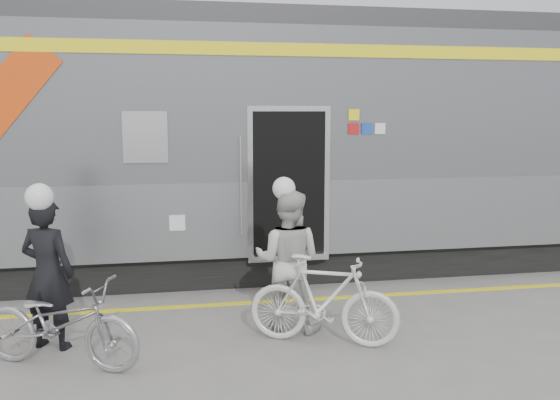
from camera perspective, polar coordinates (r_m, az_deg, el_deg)
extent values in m
plane|color=slate|center=(6.27, 0.85, -15.93)|extent=(90.00, 90.00, 0.00)
cube|color=black|center=(10.09, -13.25, -5.16)|extent=(24.00, 2.70, 0.50)
cube|color=#9EA0A5|center=(9.94, -13.41, -0.67)|extent=(24.00, 3.00, 1.10)
cube|color=slate|center=(9.82, -13.75, 8.88)|extent=(24.00, 3.00, 2.20)
cube|color=#38383A|center=(9.91, -14.01, 16.12)|extent=(24.00, 2.64, 0.30)
cube|color=yellow|center=(8.35, -14.53, 14.12)|extent=(24.00, 0.02, 0.18)
cube|color=black|center=(8.31, -12.84, 5.91)|extent=(0.55, 0.02, 0.65)
cube|color=black|center=(8.72, 0.61, 1.63)|extent=(1.05, 0.45, 2.10)
cube|color=silver|center=(8.52, 0.88, 1.46)|extent=(1.20, 0.02, 2.25)
cylinder|color=silver|center=(8.39, -3.79, 1.33)|extent=(0.04, 0.04, 1.40)
cube|color=silver|center=(8.67, 0.92, -5.34)|extent=(1.05, 0.25, 0.06)
cube|color=yellow|center=(8.69, 7.12, 8.14)|extent=(0.16, 0.01, 0.16)
cube|color=red|center=(8.69, 7.10, 6.83)|extent=(0.16, 0.01, 0.16)
cube|color=#1B43B0|center=(8.75, 8.36, 6.81)|extent=(0.16, 0.01, 0.16)
cube|color=silver|center=(8.82, 9.60, 6.80)|extent=(0.16, 0.01, 0.16)
cube|color=silver|center=(8.43, -9.86, -2.18)|extent=(0.22, 0.01, 0.22)
cube|color=yellow|center=(8.25, -2.10, -9.80)|extent=(24.00, 0.12, 0.01)
imported|color=black|center=(6.99, -21.45, -6.61)|extent=(0.72, 0.61, 1.69)
imported|color=#9C9EA4|center=(6.55, -20.44, -11.05)|extent=(1.87, 1.27, 0.93)
imported|color=beige|center=(7.08, 0.76, -5.83)|extent=(1.01, 0.91, 1.69)
imported|color=silver|center=(6.72, 4.22, -9.59)|extent=(1.75, 1.12, 1.02)
sphere|color=white|center=(6.81, -21.90, 1.46)|extent=(0.29, 0.29, 0.29)
sphere|color=white|center=(6.90, 0.78, 2.07)|extent=(0.27, 0.27, 0.27)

